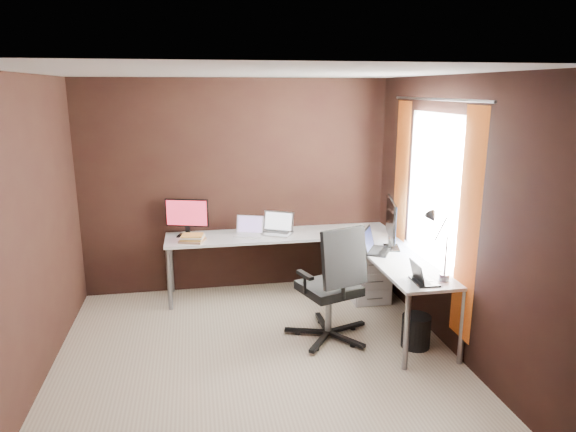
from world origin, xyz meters
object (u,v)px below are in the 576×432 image
(laptop_white, at_px, (249,231))
(laptop_black_small, at_px, (422,278))
(office_chair, at_px, (331,306))
(monitor_left, at_px, (187,215))
(book_stack, at_px, (192,238))
(desk_lamp, at_px, (437,237))
(laptop_silver, at_px, (277,229))
(wastebasket, at_px, (416,331))
(laptop_black_big, at_px, (374,247))
(drawer_pedestal, at_px, (367,273))
(monitor_right, at_px, (391,221))

(laptop_white, relative_size, laptop_black_small, 1.34)
(laptop_white, height_order, office_chair, office_chair)
(monitor_left, height_order, book_stack, monitor_left)
(book_stack, bearing_deg, office_chair, -40.30)
(desk_lamp, bearing_deg, laptop_white, 132.88)
(laptop_silver, relative_size, laptop_black_small, 1.60)
(monitor_left, bearing_deg, office_chair, -28.57)
(laptop_black_small, height_order, wastebasket, laptop_black_small)
(laptop_black_big, relative_size, office_chair, 0.38)
(laptop_silver, height_order, wastebasket, laptop_silver)
(laptop_white, distance_m, desk_lamp, 2.28)
(laptop_silver, distance_m, laptop_black_big, 1.24)
(laptop_black_big, bearing_deg, monitor_left, 95.09)
(laptop_black_big, relative_size, book_stack, 1.39)
(drawer_pedestal, bearing_deg, laptop_black_big, -103.66)
(laptop_black_big, xyz_separation_m, desk_lamp, (0.25, -0.86, 0.34))
(drawer_pedestal, distance_m, laptop_black_small, 1.48)
(book_stack, bearing_deg, laptop_white, 13.98)
(laptop_silver, relative_size, wastebasket, 1.44)
(drawer_pedestal, relative_size, laptop_black_big, 1.37)
(drawer_pedestal, bearing_deg, desk_lamp, -84.15)
(laptop_black_big, xyz_separation_m, wastebasket, (0.19, -0.72, -0.63))
(book_stack, height_order, wastebasket, book_stack)
(book_stack, bearing_deg, desk_lamp, -36.28)
(drawer_pedestal, xyz_separation_m, laptop_white, (-1.33, 0.37, 0.48))
(laptop_white, bearing_deg, office_chair, -42.98)
(laptop_black_big, height_order, book_stack, laptop_black_big)
(office_chair, bearing_deg, laptop_silver, 85.72)
(drawer_pedestal, xyz_separation_m, book_stack, (-1.97, 0.21, 0.47))
(monitor_left, xyz_separation_m, desk_lamp, (2.16, -1.79, 0.15))
(drawer_pedestal, distance_m, laptop_white, 1.46)
(laptop_black_small, distance_m, wastebasket, 0.65)
(monitor_left, xyz_separation_m, monitor_right, (2.11, -0.87, 0.05))
(monitor_right, distance_m, desk_lamp, 0.93)
(laptop_silver, height_order, office_chair, office_chair)
(laptop_silver, xyz_separation_m, office_chair, (0.32, -1.27, -0.44))
(monitor_right, bearing_deg, laptop_white, 75.96)
(laptop_white, height_order, laptop_silver, laptop_silver)
(laptop_white, bearing_deg, laptop_silver, 22.21)
(laptop_silver, bearing_deg, office_chair, -47.56)
(laptop_black_big, distance_m, office_chair, 0.82)
(drawer_pedestal, relative_size, wastebasket, 1.93)
(monitor_left, xyz_separation_m, laptop_silver, (1.02, -0.07, -0.19))
(drawer_pedestal, distance_m, office_chair, 1.12)
(monitor_left, distance_m, desk_lamp, 2.81)
(monitor_left, xyz_separation_m, laptop_black_big, (1.91, -0.94, -0.19))
(book_stack, relative_size, office_chair, 0.27)
(laptop_silver, bearing_deg, wastebasket, -27.69)
(book_stack, distance_m, desk_lamp, 2.64)
(monitor_right, relative_size, laptop_white, 1.68)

